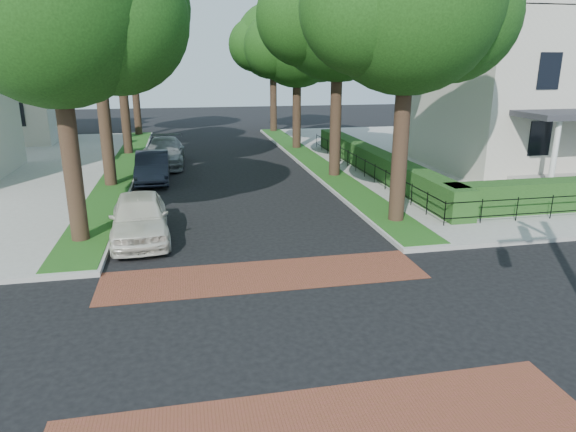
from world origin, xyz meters
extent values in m
plane|color=black|center=(0.00, 0.00, 0.00)|extent=(120.00, 120.00, 0.00)
cube|color=gray|center=(19.50, 19.00, 0.07)|extent=(30.00, 30.00, 0.15)
cube|color=brown|center=(0.00, 3.20, 0.01)|extent=(9.00, 2.20, 0.01)
cube|color=brown|center=(0.00, -3.20, 0.01)|extent=(9.00, 2.20, 0.01)
cube|color=#1A4E16|center=(5.40, 19.10, 0.16)|extent=(1.60, 29.80, 0.02)
cube|color=#1A4E16|center=(-5.40, 19.10, 0.16)|extent=(1.60, 29.80, 0.02)
cylinder|color=black|center=(5.50, 7.00, 3.83)|extent=(0.56, 0.56, 7.35)
sphere|color=#15340E|center=(7.21, 7.30, 7.31)|extent=(4.65, 4.65, 4.65)
sphere|color=#15340E|center=(3.95, 6.80, 7.41)|extent=(4.34, 4.34, 4.34)
cylinder|color=black|center=(5.50, 15.00, 4.00)|extent=(0.56, 0.56, 7.70)
sphere|color=#15340E|center=(5.50, 15.00, 8.07)|extent=(6.60, 6.60, 6.60)
sphere|color=#15340E|center=(7.31, 15.30, 7.67)|extent=(4.95, 4.95, 4.95)
sphere|color=#15340E|center=(3.85, 14.80, 7.77)|extent=(4.62, 4.62, 4.62)
sphere|color=#15340E|center=(5.60, 16.65, 8.57)|extent=(4.29, 4.29, 4.29)
cylinder|color=black|center=(5.50, 24.00, 3.47)|extent=(0.56, 0.56, 6.65)
sphere|color=#15340E|center=(5.50, 24.00, 6.99)|extent=(5.80, 5.80, 5.80)
sphere|color=#15340E|center=(7.09, 24.30, 6.59)|extent=(4.35, 4.35, 4.35)
sphere|color=#15340E|center=(4.05, 23.80, 6.69)|extent=(4.06, 4.06, 4.06)
sphere|color=#15340E|center=(5.60, 25.45, 7.49)|extent=(3.77, 3.77, 3.77)
cylinder|color=black|center=(5.50, 33.00, 3.65)|extent=(0.56, 0.56, 7.00)
sphere|color=#15340E|center=(5.50, 33.00, 7.35)|extent=(6.00, 6.00, 6.00)
sphere|color=#15340E|center=(7.15, 33.30, 6.95)|extent=(4.50, 4.50, 4.50)
sphere|color=#15340E|center=(4.00, 32.80, 7.05)|extent=(4.20, 4.20, 4.20)
sphere|color=#15340E|center=(5.60, 34.50, 7.85)|extent=(3.90, 3.90, 3.90)
cylinder|color=black|center=(-5.50, 7.00, 3.65)|extent=(0.56, 0.56, 7.00)
sphere|color=#15340E|center=(-5.50, 7.00, 7.35)|extent=(6.00, 6.00, 6.00)
sphere|color=#15340E|center=(-3.85, 7.30, 6.95)|extent=(4.50, 4.50, 4.50)
cylinder|color=black|center=(-5.50, 15.00, 4.17)|extent=(0.56, 0.56, 8.05)
sphere|color=#15340E|center=(-3.74, 15.30, 8.03)|extent=(4.80, 4.80, 4.80)
sphere|color=#15340E|center=(-7.10, 14.80, 8.13)|extent=(4.48, 4.48, 4.48)
cylinder|color=black|center=(-5.50, 24.00, 3.58)|extent=(0.56, 0.56, 6.86)
sphere|color=#15340E|center=(-5.50, 24.00, 7.21)|extent=(5.60, 5.60, 5.60)
sphere|color=#15340E|center=(-3.96, 24.30, 6.81)|extent=(4.20, 4.20, 4.20)
sphere|color=#15340E|center=(-6.90, 23.80, 6.91)|extent=(3.92, 3.92, 3.92)
sphere|color=#15340E|center=(-5.40, 25.40, 7.71)|extent=(3.64, 3.64, 3.64)
cylinder|color=black|center=(-5.50, 33.00, 3.72)|extent=(0.56, 0.56, 7.14)
sphere|color=#15340E|center=(-5.50, 33.00, 7.49)|extent=(6.20, 6.20, 6.20)
sphere|color=#15340E|center=(-3.79, 33.30, 7.09)|extent=(4.65, 4.65, 4.65)
sphere|color=#15340E|center=(-7.05, 32.80, 7.19)|extent=(4.34, 4.34, 4.34)
sphere|color=#15340E|center=(-5.40, 34.55, 7.99)|extent=(4.03, 4.03, 4.03)
cube|color=#183B14|center=(7.70, 15.00, 0.75)|extent=(1.00, 18.00, 1.20)
cube|color=beige|center=(17.50, 16.00, 4.15)|extent=(12.00, 10.00, 8.00)
cylinder|color=white|center=(13.30, 8.85, 2.00)|extent=(0.24, 0.24, 3.00)
cube|color=brown|center=(-12.80, 30.40, 8.47)|extent=(0.80, 0.80, 3.64)
imported|color=silver|center=(-3.60, 7.07, 0.78)|extent=(2.16, 4.71, 1.57)
imported|color=#1E202D|center=(-3.60, 15.99, 0.74)|extent=(1.64, 4.52, 1.48)
imported|color=slate|center=(-3.12, 19.99, 0.78)|extent=(2.33, 5.45, 1.56)
camera|label=1|loc=(-2.01, -9.92, 5.73)|focal=32.00mm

